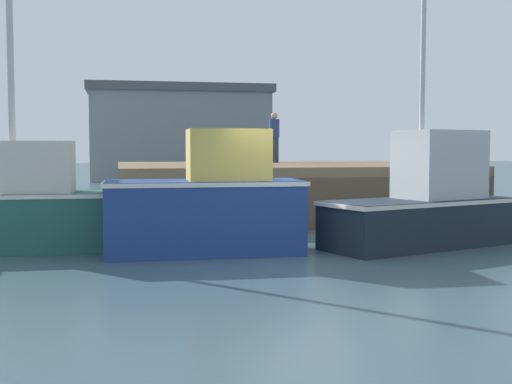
% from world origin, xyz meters
% --- Properties ---
extents(ground, '(120.00, 160.00, 0.10)m').
position_xyz_m(ground, '(0.00, 0.00, -0.05)').
color(ground, '#38515B').
extents(pier, '(9.56, 7.60, 1.54)m').
position_xyz_m(pier, '(1.56, 6.74, 1.27)').
color(pier, brown).
rests_on(pier, ground).
extents(fishing_boat_near_left, '(4.23, 1.38, 5.26)m').
position_xyz_m(fishing_boat_near_left, '(-5.16, 1.36, 0.84)').
color(fishing_boat_near_left, '#23564C').
rests_on(fishing_boat_near_left, ground).
extents(fishing_boat_near_right, '(3.80, 1.59, 2.37)m').
position_xyz_m(fishing_boat_near_right, '(-1.54, 0.42, 0.93)').
color(fishing_boat_near_right, navy).
rests_on(fishing_boat_near_right, ground).
extents(fishing_boat_mid, '(4.52, 2.83, 5.40)m').
position_xyz_m(fishing_boat_mid, '(2.96, 0.45, 0.86)').
color(fishing_boat_mid, '#19232D').
rests_on(fishing_boat_mid, ground).
extents(rowboat, '(1.96, 0.89, 0.43)m').
position_xyz_m(rowboat, '(4.72, 1.91, 0.19)').
color(rowboat, silver).
rests_on(rowboat, ground).
extents(dockworker, '(0.34, 0.34, 1.63)m').
position_xyz_m(dockworker, '(1.77, 8.93, 2.35)').
color(dockworker, '#2D3342').
rests_on(dockworker, pier).
extents(warehouse, '(11.24, 6.60, 5.89)m').
position_xyz_m(warehouse, '(0.59, 30.43, 2.97)').
color(warehouse, gray).
rests_on(warehouse, ground).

